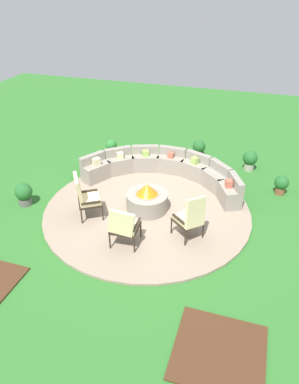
% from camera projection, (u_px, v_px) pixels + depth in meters
% --- Properties ---
extents(ground_plane, '(24.00, 24.00, 0.00)m').
position_uv_depth(ground_plane, '(147.00, 211.00, 9.21)').
color(ground_plane, '#2D6B28').
extents(patio_circle, '(5.26, 5.26, 0.06)m').
position_uv_depth(patio_circle, '(147.00, 210.00, 9.20)').
color(patio_circle, gray).
rests_on(patio_circle, ground_plane).
extents(mulch_bed_right, '(1.46, 1.44, 0.04)m').
position_uv_depth(mulch_bed_right, '(219.00, 352.00, 5.74)').
color(mulch_bed_right, '#472B19').
rests_on(mulch_bed_right, ground_plane).
extents(fire_pit, '(1.05, 1.05, 0.73)m').
position_uv_depth(fire_pit, '(147.00, 199.00, 9.03)').
color(fire_pit, gray).
rests_on(fire_pit, patio_circle).
extents(curved_stone_bench, '(4.61, 1.92, 0.75)m').
position_uv_depth(curved_stone_bench, '(166.00, 170.00, 10.34)').
color(curved_stone_bench, gray).
rests_on(curved_stone_bench, patio_circle).
extents(lounge_chair_front_left, '(0.80, 0.84, 1.16)m').
position_uv_depth(lounge_chair_front_left, '(85.00, 196.00, 8.63)').
color(lounge_chair_front_left, '#2D2319').
rests_on(lounge_chair_front_left, patio_circle).
extents(lounge_chair_front_right, '(0.64, 0.63, 1.02)m').
position_uv_depth(lounge_chair_front_right, '(124.00, 225.00, 7.69)').
color(lounge_chair_front_right, '#2D2319').
rests_on(lounge_chair_front_right, patio_circle).
extents(lounge_chair_back_left, '(0.78, 0.81, 1.14)m').
position_uv_depth(lounge_chair_back_left, '(191.00, 217.00, 7.89)').
color(lounge_chair_back_left, '#2D2319').
rests_on(lounge_chair_back_left, patio_circle).
extents(potted_plant_0, '(0.36, 0.36, 0.60)m').
position_uv_depth(potted_plant_0, '(111.00, 147.00, 11.80)').
color(potted_plant_0, '#A89E8E').
rests_on(potted_plant_0, ground_plane).
extents(potted_plant_1, '(0.39, 0.39, 0.55)m').
position_uv_depth(potted_plant_1, '(281.00, 184.00, 9.77)').
color(potted_plant_1, brown).
rests_on(potted_plant_1, ground_plane).
extents(potted_plant_2, '(0.44, 0.44, 0.62)m').
position_uv_depth(potted_plant_2, '(250.00, 160.00, 10.97)').
color(potted_plant_2, '#A89E8E').
rests_on(potted_plant_2, ground_plane).
extents(potted_plant_3, '(0.42, 0.42, 0.61)m').
position_uv_depth(potted_plant_3, '(199.00, 148.00, 11.73)').
color(potted_plant_3, '#605B56').
rests_on(potted_plant_3, ground_plane).
extents(potted_plant_4, '(0.45, 0.45, 0.61)m').
position_uv_depth(potted_plant_4, '(24.00, 194.00, 9.31)').
color(potted_plant_4, '#605B56').
rests_on(potted_plant_4, ground_plane).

